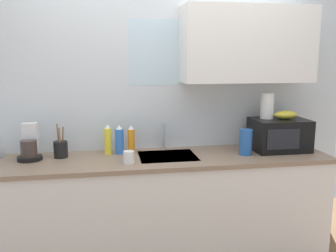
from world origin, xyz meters
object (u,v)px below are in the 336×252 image
(mug_white, at_px, (129,157))
(utensil_crock, at_px, (61,149))
(coffee_maker, at_px, (30,146))
(dish_soap_bottle_yellow, at_px, (108,140))
(cereal_canister, at_px, (246,142))
(paper_towel_roll, at_px, (267,106))
(dish_soap_bottle_orange, at_px, (131,140))
(banana_bunch, at_px, (286,115))
(dish_soap_bottle_blue, at_px, (119,140))
(microwave, at_px, (279,135))

(mug_white, bearing_deg, utensil_crock, 153.60)
(coffee_maker, bearing_deg, utensil_crock, 2.86)
(dish_soap_bottle_yellow, height_order, cereal_canister, dish_soap_bottle_yellow)
(cereal_canister, xyz_separation_m, mug_white, (-0.96, -0.09, -0.06))
(paper_towel_roll, distance_m, dish_soap_bottle_orange, 1.19)
(banana_bunch, distance_m, dish_soap_bottle_blue, 1.42)
(coffee_maker, xyz_separation_m, mug_white, (0.75, -0.25, -0.06))
(banana_bunch, bearing_deg, dish_soap_bottle_yellow, 175.86)
(coffee_maker, xyz_separation_m, dish_soap_bottle_yellow, (0.60, 0.05, 0.01))
(microwave, height_order, dish_soap_bottle_orange, microwave)
(dish_soap_bottle_blue, xyz_separation_m, cereal_canister, (1.02, -0.20, -0.01))
(banana_bunch, relative_size, mug_white, 2.11)
(utensil_crock, bearing_deg, dish_soap_bottle_orange, 4.79)
(paper_towel_roll, bearing_deg, cereal_canister, -147.99)
(utensil_crock, bearing_deg, dish_soap_bottle_blue, 3.83)
(dish_soap_bottle_blue, distance_m, cereal_canister, 1.04)
(mug_white, bearing_deg, cereal_canister, 5.37)
(cereal_canister, bearing_deg, banana_bunch, 14.38)
(banana_bunch, height_order, dish_soap_bottle_yellow, banana_bunch)
(paper_towel_roll, distance_m, utensil_crock, 1.75)
(coffee_maker, bearing_deg, dish_soap_bottle_blue, 3.51)
(dish_soap_bottle_orange, bearing_deg, cereal_canister, -13.30)
(dish_soap_bottle_blue, bearing_deg, utensil_crock, -176.17)
(banana_bunch, height_order, dish_soap_bottle_blue, banana_bunch)
(microwave, xyz_separation_m, banana_bunch, (0.05, 0.00, 0.17))
(microwave, bearing_deg, mug_white, -171.74)
(paper_towel_roll, xyz_separation_m, coffee_maker, (-1.95, 0.01, -0.28))
(coffee_maker, xyz_separation_m, utensil_crock, (0.23, 0.01, -0.04))
(utensil_crock, bearing_deg, dish_soap_bottle_yellow, 5.92)
(cereal_canister, bearing_deg, microwave, 16.17)
(dish_soap_bottle_yellow, bearing_deg, cereal_canister, -10.64)
(microwave, bearing_deg, coffee_maker, 178.33)
(dish_soap_bottle_orange, bearing_deg, microwave, -5.38)
(banana_bunch, distance_m, dish_soap_bottle_yellow, 1.51)
(banana_bunch, bearing_deg, microwave, -178.23)
(coffee_maker, xyz_separation_m, dish_soap_bottle_blue, (0.70, 0.04, 0.01))
(banana_bunch, height_order, cereal_canister, banana_bunch)
(cereal_canister, relative_size, utensil_crock, 0.77)
(dish_soap_bottle_orange, bearing_deg, utensil_crock, -175.21)
(microwave, height_order, coffee_maker, coffee_maker)
(coffee_maker, relative_size, cereal_canister, 1.33)
(microwave, height_order, utensil_crock, utensil_crock)
(mug_white, bearing_deg, dish_soap_bottle_yellow, 116.88)
(dish_soap_bottle_blue, height_order, dish_soap_bottle_yellow, dish_soap_bottle_yellow)
(banana_bunch, relative_size, utensil_crock, 0.73)
(microwave, relative_size, mug_white, 4.84)
(cereal_canister, bearing_deg, dish_soap_bottle_yellow, 169.36)
(coffee_maker, distance_m, dish_soap_bottle_yellow, 0.60)
(banana_bunch, bearing_deg, utensil_crock, 177.86)
(cereal_canister, distance_m, utensil_crock, 1.49)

